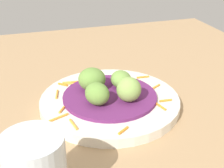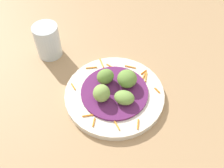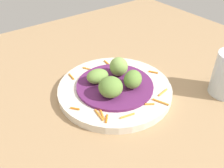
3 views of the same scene
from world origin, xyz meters
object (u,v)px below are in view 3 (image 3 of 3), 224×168
(guac_scoop_left, at_px, (133,79))
(guac_scoop_center, at_px, (119,67))
(main_plate, at_px, (115,89))
(guac_scoop_right, at_px, (98,76))
(guac_scoop_back, at_px, (111,87))

(guac_scoop_left, relative_size, guac_scoop_center, 1.02)
(main_plate, height_order, guac_scoop_right, guac_scoop_right)
(guac_scoop_right, height_order, guac_scoop_back, guac_scoop_back)
(main_plate, distance_m, guac_scoop_right, 0.05)
(guac_scoop_left, height_order, guac_scoop_right, guac_scoop_left)
(main_plate, xyz_separation_m, guac_scoop_back, (0.03, -0.03, 0.04))
(main_plate, relative_size, guac_scoop_back, 5.03)
(guac_scoop_right, xyz_separation_m, guac_scoop_back, (0.06, -0.01, 0.01))
(guac_scoop_center, height_order, guac_scoop_back, guac_scoop_center)
(guac_scoop_left, bearing_deg, guac_scoop_center, 175.10)
(guac_scoop_left, height_order, guac_scoop_center, guac_scoop_center)
(guac_scoop_back, bearing_deg, guac_scoop_right, 175.10)
(guac_scoop_center, distance_m, guac_scoop_back, 0.08)
(guac_scoop_center, bearing_deg, main_plate, -49.90)
(guac_scoop_center, relative_size, guac_scoop_back, 0.87)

